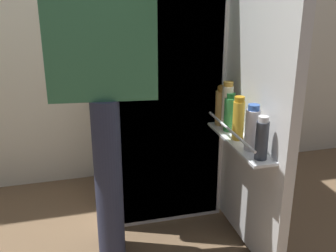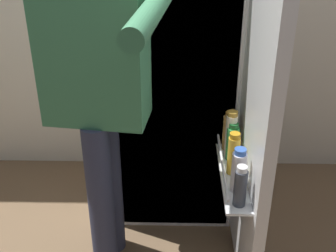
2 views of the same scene
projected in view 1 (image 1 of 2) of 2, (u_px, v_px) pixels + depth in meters
The scene contains 3 objects.
ground_plane at pixel (178, 248), 2.08m from camera, with size 6.12×6.12×0.00m, color brown.
refrigerator at pixel (156, 54), 2.25m from camera, with size 0.69×1.28×1.76m.
person at pixel (105, 55), 1.67m from camera, with size 0.54×0.77×1.64m.
Camera 1 is at (-0.49, -1.67, 1.29)m, focal length 44.45 mm.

